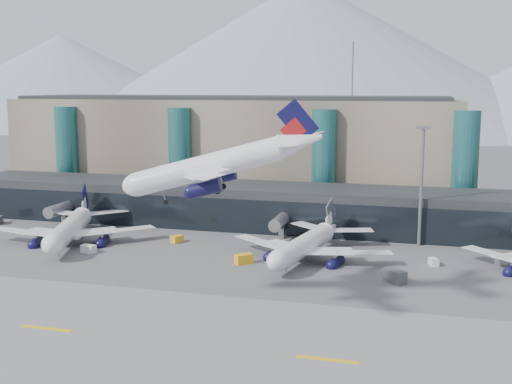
% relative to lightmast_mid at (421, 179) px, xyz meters
% --- Properties ---
extents(ground, '(900.00, 900.00, 0.00)m').
position_rel_lightmast_mid_xyz_m(ground, '(-30.00, -48.00, -14.42)').
color(ground, '#515154').
rests_on(ground, ground).
extents(runway_strip, '(400.00, 40.00, 0.04)m').
position_rel_lightmast_mid_xyz_m(runway_strip, '(-30.00, -63.00, -14.40)').
color(runway_strip, slate).
rests_on(runway_strip, ground).
extents(runway_markings, '(128.00, 1.00, 0.02)m').
position_rel_lightmast_mid_xyz_m(runway_markings, '(-30.00, -63.00, -14.37)').
color(runway_markings, gold).
rests_on(runway_markings, ground).
extents(concourse, '(170.00, 27.00, 10.00)m').
position_rel_lightmast_mid_xyz_m(concourse, '(-30.02, 9.73, -9.45)').
color(concourse, black).
rests_on(concourse, ground).
extents(terminal_main, '(130.00, 30.00, 31.00)m').
position_rel_lightmast_mid_xyz_m(terminal_main, '(-55.00, 42.00, 1.03)').
color(terminal_main, gray).
rests_on(terminal_main, ground).
extents(teal_towers, '(116.40, 19.40, 46.00)m').
position_rel_lightmast_mid_xyz_m(teal_towers, '(-44.99, 26.01, -0.41)').
color(teal_towers, '#256568').
rests_on(teal_towers, ground).
extents(mountain_ridge, '(910.00, 400.00, 110.00)m').
position_rel_lightmast_mid_xyz_m(mountain_ridge, '(-14.03, 332.00, 31.33)').
color(mountain_ridge, gray).
rests_on(mountain_ridge, ground).
extents(lightmast_mid, '(3.00, 1.20, 25.60)m').
position_rel_lightmast_mid_xyz_m(lightmast_mid, '(0.00, 0.00, 0.00)').
color(lightmast_mid, slate).
rests_on(lightmast_mid, ground).
extents(hero_jet, '(31.74, 31.84, 10.33)m').
position_rel_lightmast_mid_xyz_m(hero_jet, '(-27.06, -50.07, 9.24)').
color(hero_jet, white).
rests_on(hero_jet, ground).
extents(jet_parked_left, '(36.09, 38.02, 12.21)m').
position_rel_lightmast_mid_xyz_m(jet_parked_left, '(-73.93, -15.54, -9.80)').
color(jet_parked_left, white).
rests_on(jet_parked_left, ground).
extents(jet_parked_mid, '(34.65, 35.19, 11.35)m').
position_rel_lightmast_mid_xyz_m(jet_parked_mid, '(-20.88, -15.59, -10.13)').
color(jet_parked_mid, white).
rests_on(jet_parked_mid, ground).
extents(veh_a, '(3.23, 2.23, 1.66)m').
position_rel_lightmast_mid_xyz_m(veh_a, '(-65.33, -24.10, -13.59)').
color(veh_a, silver).
rests_on(veh_a, ground).
extents(veh_b, '(2.59, 3.08, 1.53)m').
position_rel_lightmast_mid_xyz_m(veh_b, '(-51.21, -11.02, -13.66)').
color(veh_b, gold).
rests_on(veh_b, ground).
extents(veh_c, '(4.37, 4.30, 2.23)m').
position_rel_lightmast_mid_xyz_m(veh_c, '(-3.54, -28.08, -13.30)').
color(veh_c, '#46464B').
rests_on(veh_c, ground).
extents(veh_d, '(2.63, 2.55, 1.36)m').
position_rel_lightmast_mid_xyz_m(veh_d, '(15.63, -11.02, -13.74)').
color(veh_d, silver).
rests_on(veh_d, ground).
extents(veh_g, '(2.12, 2.73, 1.40)m').
position_rel_lightmast_mid_xyz_m(veh_g, '(3.00, -15.31, -13.72)').
color(veh_g, silver).
rests_on(veh_g, ground).
extents(veh_h, '(3.71, 3.62, 1.88)m').
position_rel_lightmast_mid_xyz_m(veh_h, '(-32.31, -23.46, -13.48)').
color(veh_h, gold).
rests_on(veh_h, ground).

